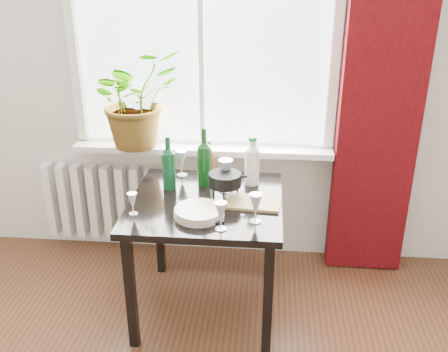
# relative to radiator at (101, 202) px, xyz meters

# --- Properties ---
(window) EXTENTS (1.72, 0.08, 1.62)m
(window) POSITION_rel_radiator_xyz_m (0.75, 0.04, 1.22)
(window) COLOR white
(window) RESTS_ON ground
(windowsill) EXTENTS (1.72, 0.20, 0.04)m
(windowsill) POSITION_rel_radiator_xyz_m (0.75, -0.03, 0.44)
(windowsill) COLOR white
(windowsill) RESTS_ON ground
(curtain) EXTENTS (0.50, 0.12, 2.56)m
(curtain) POSITION_rel_radiator_xyz_m (1.87, -0.06, 0.92)
(curtain) COLOR #390508
(curtain) RESTS_ON ground
(radiator) EXTENTS (0.80, 0.10, 0.55)m
(radiator) POSITION_rel_radiator_xyz_m (0.00, 0.00, 0.00)
(radiator) COLOR white
(radiator) RESTS_ON ground
(table) EXTENTS (0.85, 0.85, 0.74)m
(table) POSITION_rel_radiator_xyz_m (0.85, -0.63, 0.27)
(table) COLOR black
(table) RESTS_ON ground
(potted_plant) EXTENTS (0.75, 0.75, 0.63)m
(potted_plant) POSITION_rel_radiator_xyz_m (0.32, -0.06, 0.78)
(potted_plant) COLOR #40741E
(potted_plant) RESTS_ON windowsill
(wine_bottle_left) EXTENTS (0.10, 0.10, 0.33)m
(wine_bottle_left) POSITION_rel_radiator_xyz_m (0.62, -0.49, 0.52)
(wine_bottle_left) COLOR #0C4020
(wine_bottle_left) RESTS_ON table
(wine_bottle_right) EXTENTS (0.09, 0.09, 0.36)m
(wine_bottle_right) POSITION_rel_radiator_xyz_m (0.82, -0.42, 0.54)
(wine_bottle_right) COLOR #0B3B10
(wine_bottle_right) RESTS_ON table
(bottle_amber) EXTENTS (0.07, 0.07, 0.23)m
(bottle_amber) POSITION_rel_radiator_xyz_m (0.83, -0.29, 0.48)
(bottle_amber) COLOR maroon
(bottle_amber) RESTS_ON table
(cleaning_bottle) EXTENTS (0.09, 0.09, 0.30)m
(cleaning_bottle) POSITION_rel_radiator_xyz_m (1.10, -0.38, 0.51)
(cleaning_bottle) COLOR white
(cleaning_bottle) RESTS_ON table
(wineglass_front_right) EXTENTS (0.08, 0.08, 0.15)m
(wineglass_front_right) POSITION_rel_radiator_xyz_m (0.97, -0.96, 0.44)
(wineglass_front_right) COLOR silver
(wineglass_front_right) RESTS_ON table
(wineglass_far_right) EXTENTS (0.07, 0.07, 0.16)m
(wineglass_far_right) POSITION_rel_radiator_xyz_m (1.13, -0.86, 0.44)
(wineglass_far_right) COLOR #B7BEC5
(wineglass_far_right) RESTS_ON table
(wineglass_back_center) EXTENTS (0.10, 0.10, 0.20)m
(wineglass_back_center) POSITION_rel_radiator_xyz_m (0.95, -0.51, 0.46)
(wineglass_back_center) COLOR silver
(wineglass_back_center) RESTS_ON table
(wineglass_back_left) EXTENTS (0.07, 0.07, 0.17)m
(wineglass_back_left) POSITION_rel_radiator_xyz_m (0.66, -0.30, 0.44)
(wineglass_back_left) COLOR silver
(wineglass_back_left) RESTS_ON table
(wineglass_front_left) EXTENTS (0.06, 0.06, 0.13)m
(wineglass_front_left) POSITION_rel_radiator_xyz_m (0.49, -0.84, 0.42)
(wineglass_front_left) COLOR silver
(wineglass_front_left) RESTS_ON table
(plate_stack) EXTENTS (0.33, 0.33, 0.04)m
(plate_stack) POSITION_rel_radiator_xyz_m (0.84, -0.83, 0.38)
(plate_stack) COLOR beige
(plate_stack) RESTS_ON table
(fondue_pot) EXTENTS (0.26, 0.24, 0.14)m
(fondue_pot) POSITION_rel_radiator_xyz_m (0.95, -0.58, 0.43)
(fondue_pot) COLOR black
(fondue_pot) RESTS_ON table
(tv_remote) EXTENTS (0.12, 0.16, 0.02)m
(tv_remote) POSITION_rel_radiator_xyz_m (0.92, -0.84, 0.37)
(tv_remote) COLOR black
(tv_remote) RESTS_ON table
(cutting_board) EXTENTS (0.31, 0.22, 0.02)m
(cutting_board) POSITION_rel_radiator_xyz_m (1.12, -0.66, 0.37)
(cutting_board) COLOR olive
(cutting_board) RESTS_ON table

